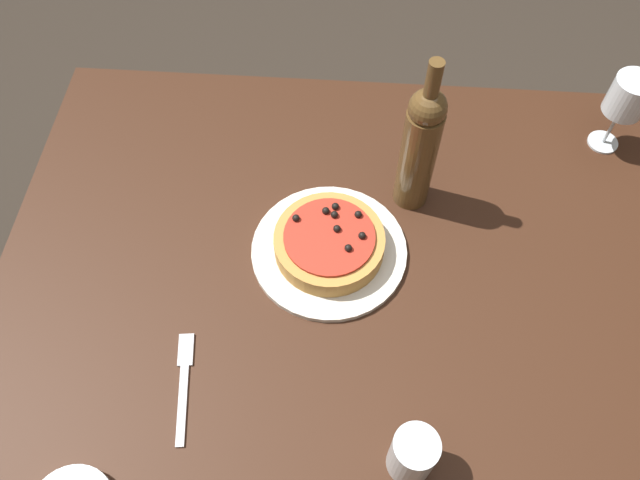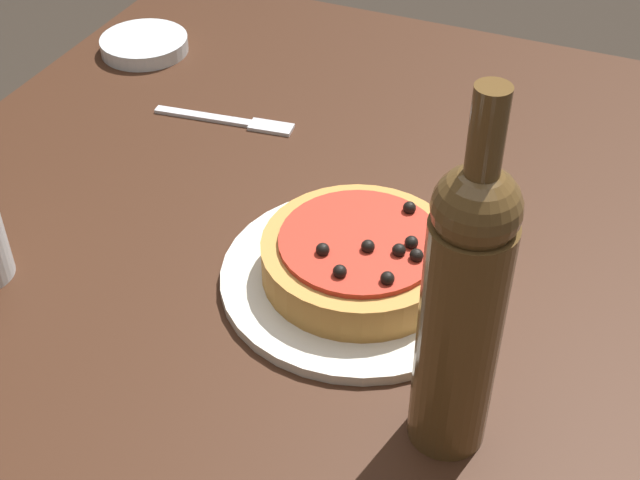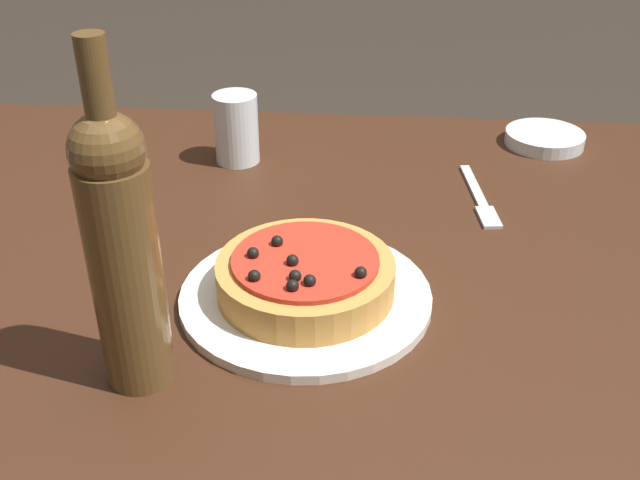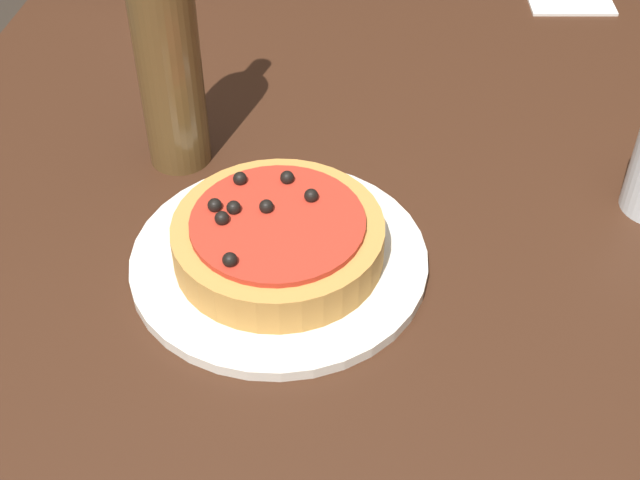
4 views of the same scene
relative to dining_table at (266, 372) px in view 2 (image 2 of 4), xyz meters
The scene contains 6 objects.
dining_table is the anchor object (origin of this frame).
dinner_plate 0.14m from the dining_table, 33.94° to the right, with size 0.29×0.29×0.01m.
pizza 0.16m from the dining_table, 34.11° to the right, with size 0.21×0.21×0.06m.
wine_bottle 0.31m from the dining_table, 105.12° to the right, with size 0.07×0.07×0.35m.
side_bowl 0.62m from the dining_table, 42.72° to the left, with size 0.13×0.13×0.02m.
fork 0.39m from the dining_table, 31.96° to the left, with size 0.04×0.19×0.00m.
Camera 2 is at (-0.56, -0.30, 1.34)m, focal length 50.00 mm.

